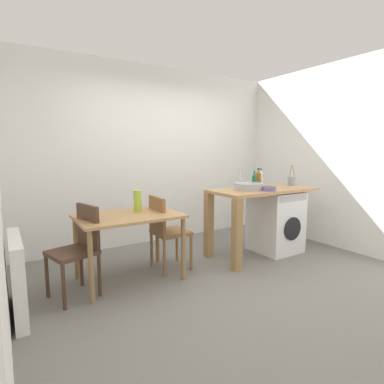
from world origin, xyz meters
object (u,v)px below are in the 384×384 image
Objects in this scene: vase at (138,201)px; chair_opposite at (165,228)px; bottle_tall_green at (254,180)px; chair_person_seat at (79,245)px; dining_table at (129,223)px; washing_machine at (275,221)px; bottle_squat_brown at (258,178)px; bottle_clear_small at (261,178)px; mixing_bowl at (269,188)px; utensil_crock at (292,181)px.

chair_opposite is at bearing -8.66° from vase.
chair_person_seat is at bearing -178.83° from bottle_tall_green.
dining_table is 4.45× the size of vase.
vase is at bearing -91.09° from chair_person_seat.
bottle_squat_brown is at bearing 130.43° from washing_machine.
chair_person_seat is at bearing -165.54° from vase.
chair_opposite is 1.44m from bottle_tall_green.
vase is at bearing 179.28° from bottle_clear_small.
chair_person_seat is 1.03m from chair_opposite.
chair_opposite reaches higher than dining_table.
bottle_tall_green is 0.91× the size of bottle_clear_small.
mixing_bowl is (1.29, -0.41, 0.44)m from chair_opposite.
washing_machine is at bearing -70.92° from bottle_clear_small.
bottle_tall_green reaches higher than vase.
utensil_crock reaches higher than bottle_tall_green.
utensil_crock is at bearing -6.48° from bottle_tall_green.
vase reaches higher than washing_machine.
washing_machine is 0.66m from bottle_clear_small.
vase is (-1.90, 0.02, -0.17)m from bottle_clear_small.
dining_table is 1.28× the size of washing_machine.
washing_machine is (1.66, -0.21, -0.08)m from chair_opposite.
chair_opposite is at bearing 172.73° from washing_machine.
vase is (-1.67, 0.13, -0.16)m from bottle_tall_green.
bottle_squat_brown is (1.96, 0.04, 0.40)m from dining_table.
bottle_clear_small is 1.30× the size of mixing_bowl.
vase is at bearing 33.69° from dining_table.
dining_table is at bearing 175.69° from washing_machine.
chair_person_seat is at bearing -171.69° from dining_table.
dining_table is 0.28m from vase.
chair_opposite is 3.53× the size of bottle_clear_small.
chair_person_seat reaches higher than dining_table.
bottle_clear_small is at bearing 2.12° from dining_table.
bottle_tall_green is at bearing -154.32° from bottle_squat_brown.
bottle_clear_small is (2.05, 0.08, 0.39)m from dining_table.
chair_opposite is (0.48, 0.05, -0.14)m from dining_table.
bottle_squat_brown is at bearing 1.08° from dining_table.
dining_table is 1.83m from mixing_bowl.
bottle_squat_brown is 0.88× the size of utensil_crock.
utensil_crock is at bearing 18.77° from mixing_bowl.
vase is (-1.98, 0.26, 0.43)m from washing_machine.
dining_table is 5.61× the size of mixing_bowl.
vase is (0.15, 0.10, 0.22)m from dining_table.
vase is at bearing 178.01° from bottle_squat_brown.
bottle_tall_green is 0.77× the size of utensil_crock.
utensil_crock is (0.45, -0.18, -0.05)m from bottle_clear_small.
mixing_bowl is (-0.06, -0.33, -0.07)m from bottle_tall_green.
bottle_clear_small is at bearing -0.72° from vase.
washing_machine is 0.67m from mixing_bowl.
bottle_tall_green is at bearing 86.84° from chair_opposite.
utensil_crock reaches higher than dining_table.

